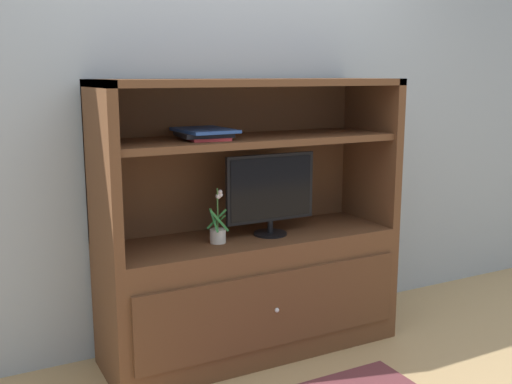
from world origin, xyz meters
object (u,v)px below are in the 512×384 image
media_console (251,266)px  magazine_stack (204,133)px  potted_plant (218,231)px  tv_monitor (271,191)px

media_console → magazine_stack: bearing=-178.7°
media_console → magazine_stack: 0.79m
media_console → potted_plant: size_ratio=5.68×
tv_monitor → potted_plant: 0.37m
tv_monitor → potted_plant: size_ratio=1.81×
tv_monitor → potted_plant: bearing=-178.0°
potted_plant → magazine_stack: bearing=139.1°
media_console → potted_plant: 0.33m
tv_monitor → magazine_stack: magazine_stack is taller
tv_monitor → potted_plant: tv_monitor is taller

